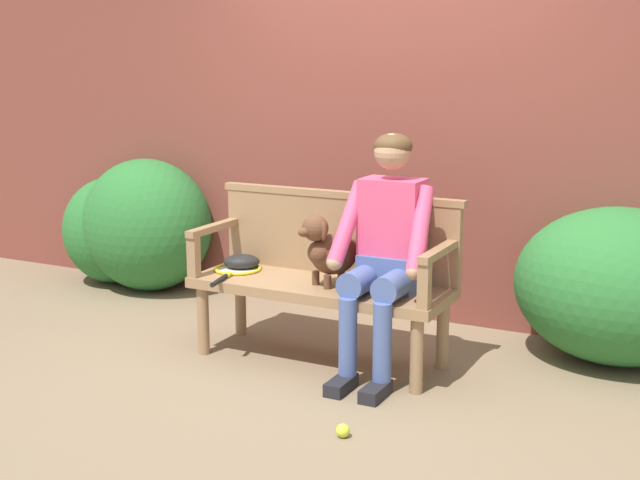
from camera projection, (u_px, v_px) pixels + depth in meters
ground_plane at (320, 361)px, 5.00m from camera, size 40.00×40.00×0.00m
brick_garden_fence at (400, 140)px, 5.80m from camera, size 8.00×0.30×2.39m
hedge_bush_mid_left at (619, 286)px, 4.91m from camera, size 1.20×1.05×0.91m
hedge_bush_far_right at (147, 225)px, 6.46m from camera, size 1.03×0.86×1.00m
hedge_bush_mid_right at (113, 230)px, 6.69m from camera, size 0.78×0.75×0.84m
garden_bench at (320, 293)px, 4.92m from camera, size 1.52×0.54×0.48m
bench_backrest at (338, 232)px, 5.06m from camera, size 1.56×0.06×0.50m
bench_armrest_left_end at (207, 239)px, 5.10m from camera, size 0.06×0.54×0.28m
bench_armrest_right_end at (434, 265)px, 4.46m from camera, size 0.06×0.54×0.28m
person_seated at (386, 245)px, 4.65m from camera, size 0.56×0.67×1.35m
dog_on_bench at (329, 249)px, 4.80m from camera, size 0.31×0.41×0.42m
tennis_racket at (236, 270)px, 5.16m from camera, size 0.35×0.58×0.03m
baseball_glove at (242, 262)px, 5.21m from camera, size 0.27×0.25×0.09m
tennis_ball at (343, 431)px, 3.99m from camera, size 0.07×0.07×0.07m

